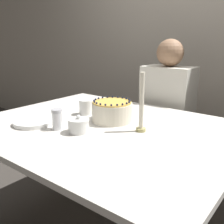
{
  "coord_description": "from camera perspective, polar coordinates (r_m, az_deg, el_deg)",
  "views": [
    {
      "loc": [
        0.94,
        -1.12,
        1.27
      ],
      "look_at": [
        -0.02,
        0.1,
        0.84
      ],
      "focal_mm": 42.0,
      "sensor_mm": 36.0,
      "label": 1
    }
  ],
  "objects": [
    {
      "name": "cup",
      "position": [
        1.75,
        -5.77,
        1.02
      ],
      "size": [
        0.08,
        0.08,
        0.1
      ],
      "color": "white",
      "rests_on": "dining_table"
    },
    {
      "name": "dining_table",
      "position": [
        1.57,
        -1.77,
        -6.3
      ],
      "size": [
        1.51,
        1.19,
        0.78
      ],
      "color": "beige",
      "rests_on": "ground_plane"
    },
    {
      "name": "wall_behind",
      "position": [
        2.68,
        18.4,
        15.61
      ],
      "size": [
        8.0,
        0.05,
        2.6
      ],
      "color": "#ADA393",
      "rests_on": "ground_plane"
    },
    {
      "name": "sugar_bowl",
      "position": [
        1.42,
        -7.27,
        -2.94
      ],
      "size": [
        0.12,
        0.12,
        0.1
      ],
      "color": "white",
      "rests_on": "dining_table"
    },
    {
      "name": "person_man_blue_shirt",
      "position": [
        2.24,
        11.65,
        -3.16
      ],
      "size": [
        0.4,
        0.34,
        1.27
      ],
      "rotation": [
        0.0,
        0.0,
        3.14
      ],
      "color": "#2D2D38",
      "rests_on": "ground_plane"
    },
    {
      "name": "candle",
      "position": [
        1.41,
        6.44,
        1.0
      ],
      "size": [
        0.05,
        0.05,
        0.32
      ],
      "color": "tan",
      "rests_on": "dining_table"
    },
    {
      "name": "sugar_shaker",
      "position": [
        1.49,
        -11.85,
        -1.55
      ],
      "size": [
        0.06,
        0.06,
        0.12
      ],
      "color": "white",
      "rests_on": "dining_table"
    },
    {
      "name": "plate_stack",
      "position": [
        1.63,
        -16.67,
        -2.12
      ],
      "size": [
        0.24,
        0.24,
        0.02
      ],
      "color": "white",
      "rests_on": "dining_table"
    },
    {
      "name": "cake",
      "position": [
        1.6,
        0.0,
        0.14
      ],
      "size": [
        0.25,
        0.25,
        0.13
      ],
      "color": "#EFE5CC",
      "rests_on": "dining_table"
    }
  ]
}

